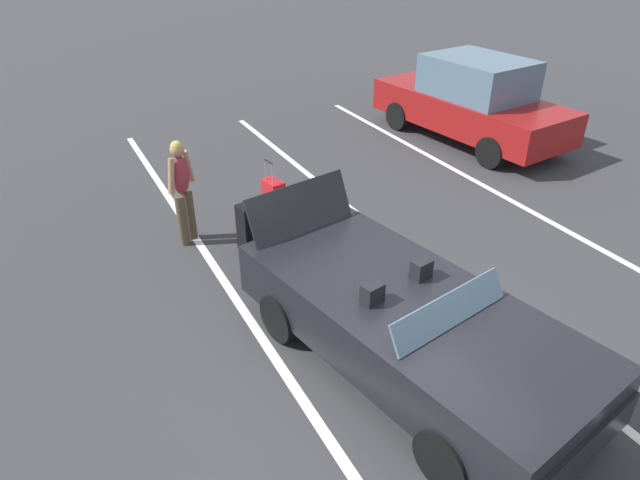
% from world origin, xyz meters
% --- Properties ---
extents(ground_plane, '(80.00, 80.00, 0.00)m').
position_xyz_m(ground_plane, '(0.00, 0.00, 0.00)').
color(ground_plane, '#333335').
extents(lot_line_near, '(18.00, 0.12, 0.01)m').
position_xyz_m(lot_line_near, '(0.00, -1.26, 0.00)').
color(lot_line_near, silver).
rests_on(lot_line_near, ground_plane).
extents(lot_line_mid, '(18.00, 0.12, 0.01)m').
position_xyz_m(lot_line_mid, '(0.00, 1.44, 0.00)').
color(lot_line_mid, silver).
rests_on(lot_line_mid, ground_plane).
extents(convertible_car, '(4.40, 2.48, 1.52)m').
position_xyz_m(convertible_car, '(0.19, 0.04, 0.59)').
color(convertible_car, black).
rests_on(convertible_car, ground_plane).
extents(suitcase_large_black, '(0.37, 0.52, 0.74)m').
position_xyz_m(suitcase_large_black, '(-3.21, -0.51, 0.37)').
color(suitcase_large_black, black).
rests_on(suitcase_large_black, ground_plane).
extents(suitcase_medium_bright, '(0.43, 0.31, 0.99)m').
position_xyz_m(suitcase_medium_bright, '(-4.07, 0.18, 0.31)').
color(suitcase_medium_bright, red).
rests_on(suitcase_medium_bright, ground_plane).
extents(suitcase_small_carryon, '(0.36, 0.23, 0.72)m').
position_xyz_m(suitcase_small_carryon, '(-3.55, 0.38, 0.25)').
color(suitcase_small_carryon, orange).
rests_on(suitcase_small_carryon, ground_plane).
extents(traveler_person, '(0.44, 0.53, 1.65)m').
position_xyz_m(traveler_person, '(-3.87, -1.37, 0.93)').
color(traveler_person, '#4C3F2D').
rests_on(traveler_person, ground_plane).
extents(parked_sedan_near, '(4.68, 2.31, 1.82)m').
position_xyz_m(parked_sedan_near, '(-5.37, 5.50, 0.89)').
color(parked_sedan_near, maroon).
rests_on(parked_sedan_near, ground_plane).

